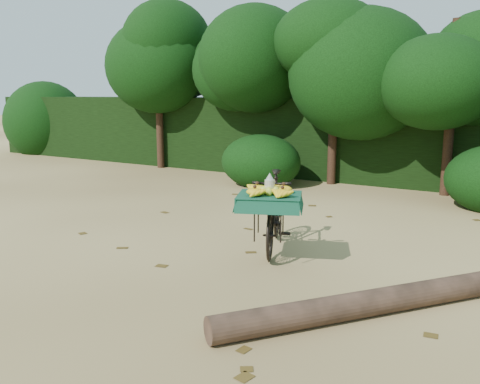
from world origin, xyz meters
The scene contains 7 objects.
ground centered at (0.00, 0.00, 0.00)m, with size 80.00×80.00×0.00m, color tan.
vendor_bicycle centered at (-0.72, 0.46, 0.49)m, with size 1.17×1.78×0.97m.
fallen_log centered at (0.95, -0.71, 0.12)m, with size 0.23×0.23×3.19m, color brown.
hedge_backdrop centered at (0.00, 6.30, 0.90)m, with size 26.00×1.80×1.80m, color black.
tree_row centered at (-0.65, 5.50, 2.00)m, with size 14.50×2.00×4.00m, color black, non-canonical shape.
bush_clumps centered at (0.50, 4.30, 0.45)m, with size 8.80×1.70×0.90m, color black, non-canonical shape.
leaf_litter centered at (0.00, 0.65, 0.01)m, with size 7.00×7.30×0.01m, color #493713, non-canonical shape.
Camera 1 is at (2.05, -4.94, 1.90)m, focal length 38.00 mm.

